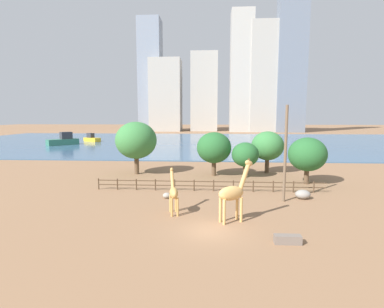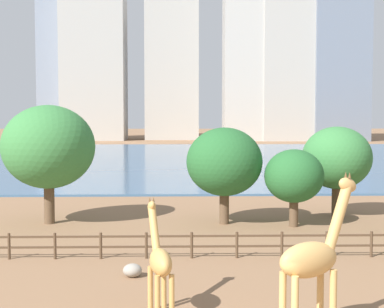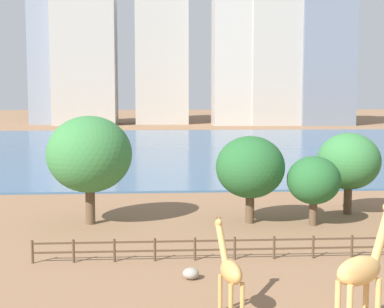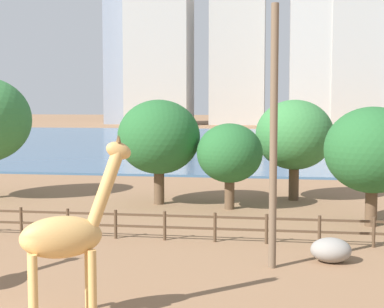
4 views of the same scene
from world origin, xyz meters
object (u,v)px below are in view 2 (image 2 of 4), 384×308
giraffe_tall (160,261)px  tree_center_broad (294,176)px  boulder_near_fence (132,270)px  tree_left_small (48,147)px  giraffe_companion (313,259)px  tree_right_tall (337,158)px  tree_right_small (224,162)px

giraffe_tall → tree_center_broad: 18.16m
boulder_near_fence → tree_left_small: tree_left_small is taller
giraffe_companion → tree_center_broad: 18.28m
tree_right_tall → tree_left_small: tree_left_small is taller
tree_right_tall → giraffe_tall: bearing=-120.5°
tree_center_broad → tree_right_small: 4.54m
giraffe_companion → boulder_near_fence: 9.44m
boulder_near_fence → tree_right_small: size_ratio=0.13×
tree_left_small → tree_right_small: 11.46m
giraffe_companion → boulder_near_fence: giraffe_companion is taller
giraffe_tall → tree_right_small: tree_right_small is taller
tree_right_tall → tree_right_small: 8.48m
tree_center_broad → tree_right_small: bearing=166.3°
giraffe_tall → tree_left_small: tree_left_small is taller
giraffe_tall → tree_center_broad: tree_center_broad is taller
giraffe_tall → boulder_near_fence: bearing=1.8°
giraffe_companion → tree_center_broad: (2.98, 18.02, 0.79)m
tree_right_small → giraffe_tall: bearing=-102.1°
giraffe_companion → tree_left_small: tree_left_small is taller
giraffe_companion → tree_right_tall: tree_right_tall is taller
tree_center_broad → tree_left_small: bearing=174.7°
giraffe_tall → giraffe_companion: bearing=-123.0°
tree_right_small → tree_left_small: bearing=177.9°
giraffe_tall → boulder_near_fence: giraffe_tall is taller
boulder_near_fence → giraffe_companion: bearing=-46.0°
giraffe_tall → tree_left_small: size_ratio=0.52×
giraffe_tall → tree_right_tall: (11.76, 19.93, 2.16)m
giraffe_companion → boulder_near_fence: (-6.39, 6.62, -2.12)m
tree_right_tall → giraffe_companion: bearing=-107.2°
tree_center_broad → tree_right_tall: 5.31m
tree_right_tall → tree_right_small: (-8.06, -2.63, -0.05)m
tree_center_broad → tree_right_small: tree_right_small is taller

